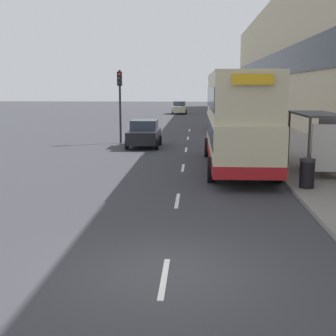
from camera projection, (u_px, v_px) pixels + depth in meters
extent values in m
plane|color=#38383D|center=(165.00, 272.00, 9.44)|extent=(220.00, 220.00, 0.00)
cube|color=gray|center=(255.00, 123.00, 46.90)|extent=(5.00, 93.00, 0.14)
cube|color=#C6B793|center=(299.00, 55.00, 45.51)|extent=(3.00, 93.00, 13.52)
cube|color=black|center=(283.00, 62.00, 45.72)|extent=(0.12, 89.28, 2.43)
cube|color=silver|center=(164.00, 278.00, 9.16)|extent=(0.12, 2.00, 0.01)
cube|color=silver|center=(177.00, 201.00, 15.37)|extent=(0.12, 2.00, 0.01)
cube|color=silver|center=(183.00, 168.00, 21.59)|extent=(0.12, 2.00, 0.01)
cube|color=silver|center=(186.00, 150.00, 27.81)|extent=(0.12, 2.00, 0.01)
cube|color=silver|center=(188.00, 138.00, 34.02)|extent=(0.12, 2.00, 0.01)
cube|color=silver|center=(189.00, 130.00, 40.24)|extent=(0.12, 2.00, 0.01)
cube|color=#4C4C51|center=(316.00, 114.00, 19.56)|extent=(1.60, 4.20, 0.08)
cylinder|color=#4C4C51|center=(309.00, 149.00, 17.84)|extent=(0.10, 0.10, 2.40)
cylinder|color=#4C4C51|center=(289.00, 138.00, 21.78)|extent=(0.10, 0.10, 2.40)
cylinder|color=#4C4C51|center=(319.00, 138.00, 21.69)|extent=(0.10, 0.10, 2.40)
cube|color=#99A8B2|center=(331.00, 141.00, 19.71)|extent=(0.04, 3.68, 1.92)
cube|color=white|center=(327.00, 148.00, 17.85)|extent=(1.19, 0.10, 1.82)
cube|color=maroon|center=(319.00, 161.00, 19.88)|extent=(0.36, 2.80, 0.08)
cube|color=beige|center=(238.00, 137.00, 21.24)|extent=(2.55, 10.47, 1.85)
cube|color=beige|center=(239.00, 95.00, 20.92)|extent=(2.50, 10.16, 1.95)
cube|color=#B2191E|center=(237.00, 153.00, 21.36)|extent=(2.58, 10.52, 0.45)
cube|color=#2D3847|center=(238.00, 129.00, 21.18)|extent=(2.58, 9.84, 0.81)
cube|color=#2D3847|center=(239.00, 97.00, 20.93)|extent=(2.55, 9.84, 0.94)
cube|color=yellow|center=(253.00, 79.00, 15.68)|extent=(1.40, 0.08, 0.36)
cylinder|color=black|center=(207.00, 147.00, 24.98)|extent=(0.30, 1.00, 1.00)
cylinder|color=black|center=(255.00, 148.00, 24.83)|extent=(0.30, 1.00, 1.00)
cylinder|color=black|center=(211.00, 170.00, 18.29)|extent=(0.30, 1.00, 1.00)
cylinder|color=black|center=(277.00, 170.00, 18.13)|extent=(0.30, 1.00, 1.00)
cube|color=maroon|center=(221.00, 121.00, 40.78)|extent=(1.71, 4.32, 0.82)
cube|color=#2D3847|center=(221.00, 113.00, 40.44)|extent=(1.51, 2.07, 0.67)
cylinder|color=black|center=(210.00, 125.00, 42.22)|extent=(0.20, 0.60, 0.60)
cylinder|color=black|center=(229.00, 125.00, 42.12)|extent=(0.20, 0.60, 0.60)
cylinder|color=black|center=(211.00, 127.00, 39.59)|extent=(0.20, 0.60, 0.60)
cylinder|color=black|center=(231.00, 128.00, 39.48)|extent=(0.20, 0.60, 0.60)
cube|color=#B7B799|center=(179.00, 109.00, 64.55)|extent=(1.79, 4.35, 0.78)
cube|color=#2D3847|center=(179.00, 104.00, 64.64)|extent=(1.57, 2.09, 0.64)
cylinder|color=black|center=(186.00, 112.00, 63.23)|extent=(0.20, 0.60, 0.60)
cylinder|color=black|center=(172.00, 112.00, 63.34)|extent=(0.20, 0.60, 0.60)
cylinder|color=black|center=(186.00, 111.00, 65.88)|extent=(0.20, 0.60, 0.60)
cylinder|color=black|center=(173.00, 111.00, 65.99)|extent=(0.20, 0.60, 0.60)
cube|color=black|center=(144.00, 136.00, 28.98)|extent=(1.79, 3.90, 0.75)
cube|color=#2D3847|center=(144.00, 125.00, 29.06)|extent=(1.58, 1.87, 0.61)
cylinder|color=black|center=(157.00, 145.00, 27.81)|extent=(0.20, 0.60, 0.60)
cylinder|color=black|center=(127.00, 144.00, 27.91)|extent=(0.20, 0.60, 0.60)
cylinder|color=black|center=(160.00, 140.00, 30.18)|extent=(0.20, 0.60, 0.60)
cylinder|color=black|center=(132.00, 140.00, 30.29)|extent=(0.20, 0.60, 0.60)
cylinder|color=black|center=(307.00, 175.00, 16.63)|extent=(0.52, 0.52, 0.95)
cylinder|color=#2D2D33|center=(308.00, 160.00, 16.54)|extent=(0.55, 0.55, 0.10)
cylinder|color=black|center=(120.00, 107.00, 30.59)|extent=(0.14, 0.14, 4.76)
cube|color=black|center=(120.00, 79.00, 30.23)|extent=(0.30, 0.24, 0.90)
sphere|color=red|center=(119.00, 74.00, 30.07)|extent=(0.16, 0.16, 0.16)
sphere|color=#2D2D2D|center=(119.00, 79.00, 30.11)|extent=(0.16, 0.16, 0.16)
sphere|color=#2D2D2D|center=(119.00, 83.00, 30.16)|extent=(0.16, 0.16, 0.16)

